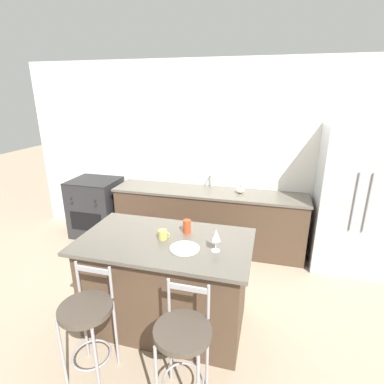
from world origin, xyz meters
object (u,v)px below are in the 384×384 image
Objects in this scene: refrigerator at (353,200)px; bar_stool_far at (183,343)px; bar_stool_near at (87,319)px; wine_glass at (216,236)px; coffee_mug at (163,235)px; pumpkin_decoration at (240,190)px; oven_range at (97,207)px; tumbler_cup at (187,227)px; dinner_plate at (185,248)px.

bar_stool_far is (-1.56, -2.38, -0.38)m from refrigerator.
refrigerator is at bearing 44.99° from bar_stool_near.
wine_glass is 1.79× the size of coffee_mug.
bar_stool_far is 2.48m from pumpkin_decoration.
wine_glass reaches higher than bar_stool_near.
wine_glass is (2.28, -1.71, 0.63)m from oven_range.
bar_stool_near is (-2.35, -2.35, -0.38)m from refrigerator.
refrigerator is at bearing -2.59° from pumpkin_decoration.
coffee_mug is 0.84× the size of tumbler_cup.
oven_range is 2.45m from coffee_mug.
oven_range is at bearing 143.39° from tumbler_cup.
tumbler_cup is at bearing -36.61° from oven_range.
tumbler_cup is (1.95, -1.45, 0.55)m from oven_range.
coffee_mug reaches higher than dinner_plate.
tumbler_cup is at bearing 103.98° from bar_stool_far.
pumpkin_decoration is (0.54, 1.68, -0.05)m from coffee_mug.
bar_stool_far is 0.97m from coffee_mug.
coffee_mug is at bearing -140.76° from refrigerator.
bar_stool_near is 0.93m from coffee_mug.
dinner_plate is at bearing -171.43° from wine_glass.
bar_stool_far is 7.07× the size of tumbler_cup.
tumbler_cup is (0.19, 0.18, 0.02)m from coffee_mug.
oven_range is 0.96× the size of bar_stool_far.
bar_stool_near is at bearing -59.57° from oven_range.
bar_stool_far is 0.77m from dinner_plate.
dinner_plate is 2.36× the size of pumpkin_decoration.
wine_glass is (0.27, 0.04, 0.14)m from dinner_plate.
dinner_plate is at bearing -78.04° from tumbler_cup.
bar_stool_far is 3.65× the size of dinner_plate.
bar_stool_near is at bearing -110.68° from pumpkin_decoration.
bar_stool_near is at bearing -116.94° from coffee_mug.
bar_stool_far is at bearing -92.76° from pumpkin_decoration.
coffee_mug is at bearing -107.75° from pumpkin_decoration.
coffee_mug is at bearing -136.43° from tumbler_cup.
dinner_plate is 1.84m from pumpkin_decoration.
oven_range is 8.03× the size of coffee_mug.
dinner_plate is (-1.73, -1.75, 0.01)m from refrigerator.
refrigerator is 3.77m from oven_range.
tumbler_cup is 1.22× the size of pumpkin_decoration.
oven_range is at bearing 137.33° from coffee_mug.
bar_stool_far is at bearing -75.05° from dinner_plate.
coffee_mug reaches higher than bar_stool_near.
coffee_mug is (-0.52, 0.09, -0.10)m from wine_glass.
tumbler_cup is (-0.33, 0.27, -0.08)m from wine_glass.
wine_glass is 1.78m from pumpkin_decoration.
oven_range is 2.92m from wine_glass.
refrigerator is 16.70× the size of pumpkin_decoration.
dinner_plate is 0.30m from wine_glass.
dinner_plate is at bearing -41.08° from oven_range.
coffee_mug is 0.26m from tumbler_cup.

